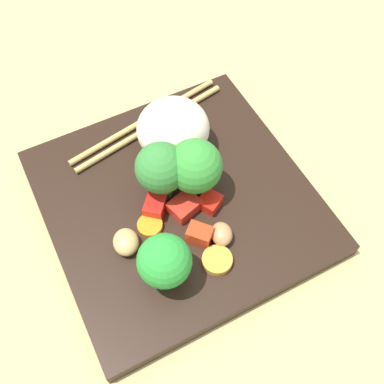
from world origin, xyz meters
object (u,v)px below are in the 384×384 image
at_px(chopstick_pair, 148,124).
at_px(rice_mound, 173,129).
at_px(broccoli_floret_1, 164,261).
at_px(square_plate, 178,201).
at_px(carrot_slice_2, 150,226).

bearing_deg(chopstick_pair, rice_mound, 96.89).
relative_size(rice_mound, chopstick_pair, 0.39).
height_order(rice_mound, broccoli_floret_1, same).
xyz_separation_m(broccoli_floret_1, chopstick_pair, (0.19, -0.05, -0.04)).
xyz_separation_m(square_plate, chopstick_pair, (0.11, -0.01, 0.01)).
bearing_deg(carrot_slice_2, rice_mound, -36.73).
height_order(rice_mound, carrot_slice_2, rice_mound).
distance_m(broccoli_floret_1, chopstick_pair, 0.20).
xyz_separation_m(rice_mound, carrot_slice_2, (-0.09, 0.06, -0.03)).
relative_size(square_plate, broccoli_floret_1, 4.22).
distance_m(rice_mound, carrot_slice_2, 0.11).
bearing_deg(square_plate, carrot_slice_2, 118.06).
xyz_separation_m(broccoli_floret_1, carrot_slice_2, (0.06, -0.01, -0.04)).
bearing_deg(chopstick_pair, broccoli_floret_1, 60.22).
bearing_deg(carrot_slice_2, broccoli_floret_1, 174.15).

